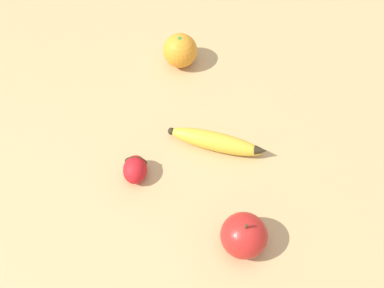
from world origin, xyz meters
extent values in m
plane|color=tan|center=(0.00, 0.00, 0.00)|extent=(3.00, 3.00, 0.00)
ellipsoid|color=gold|center=(-0.16, 0.02, 0.02)|extent=(0.16, 0.14, 0.03)
cone|color=#2D2314|center=(-0.23, 0.07, 0.02)|extent=(0.03, 0.03, 0.03)
sphere|color=#2D2314|center=(-0.09, -0.03, 0.02)|extent=(0.01, 0.01, 0.01)
sphere|color=orange|center=(-0.18, -0.20, 0.04)|extent=(0.07, 0.07, 0.07)
cylinder|color=#337A33|center=(-0.18, -0.20, 0.07)|extent=(0.01, 0.01, 0.00)
ellipsoid|color=red|center=(0.00, 0.02, 0.02)|extent=(0.06, 0.07, 0.04)
cone|color=#337A33|center=(-0.01, 0.00, 0.02)|extent=(0.04, 0.03, 0.04)
ellipsoid|color=red|center=(-0.12, 0.21, 0.03)|extent=(0.08, 0.08, 0.07)
cylinder|color=#4C3319|center=(-0.12, 0.21, 0.08)|extent=(0.00, 0.00, 0.01)
camera|label=1|loc=(0.06, 0.41, 0.73)|focal=42.00mm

